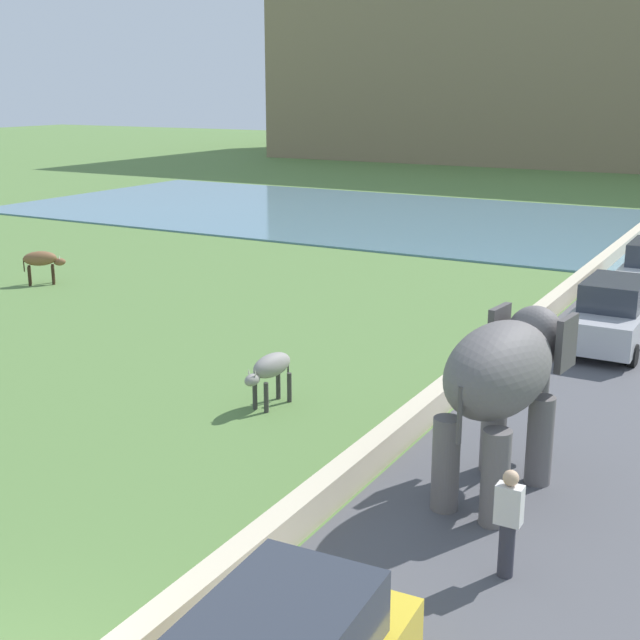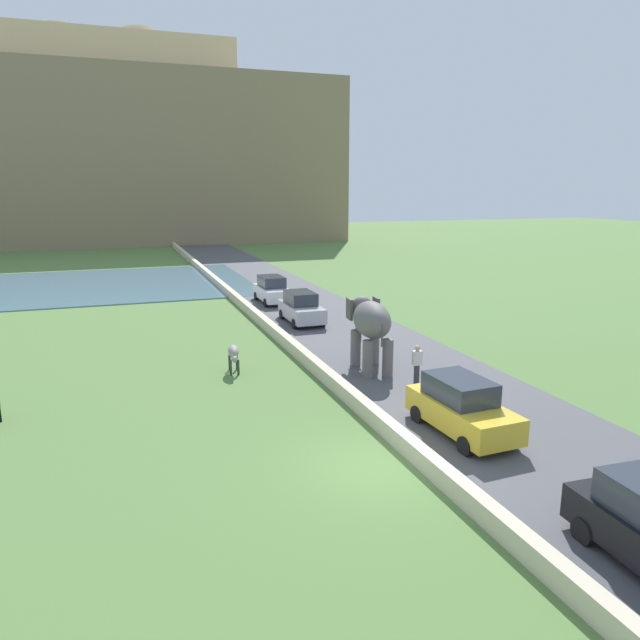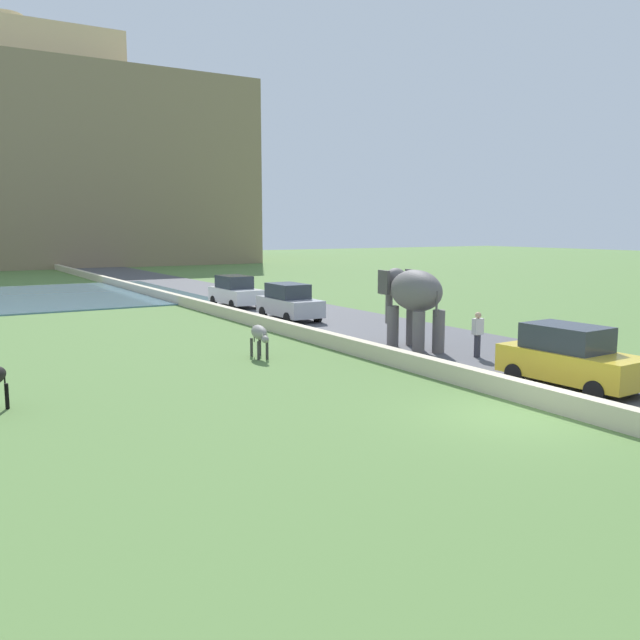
{
  "view_description": "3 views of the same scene",
  "coord_description": "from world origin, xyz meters",
  "px_view_note": "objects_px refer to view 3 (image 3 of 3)",
  "views": [
    {
      "loc": [
        7.22,
        -4.68,
        6.55
      ],
      "look_at": [
        -2.03,
        11.86,
        1.38
      ],
      "focal_mm": 48.1,
      "sensor_mm": 36.0,
      "label": 1
    },
    {
      "loc": [
        -6.45,
        -13.54,
        7.53
      ],
      "look_at": [
        1.86,
        9.89,
        1.92
      ],
      "focal_mm": 32.92,
      "sensor_mm": 36.0,
      "label": 2
    },
    {
      "loc": [
        -12.14,
        -10.96,
        4.51
      ],
      "look_at": [
        0.63,
        10.0,
        1.11
      ],
      "focal_mm": 37.65,
      "sensor_mm": 36.0,
      "label": 3
    }
  ],
  "objects_px": {
    "elephant": "(412,295)",
    "car_silver": "(289,302)",
    "car_yellow": "(570,357)",
    "person_beside_elephant": "(478,334)",
    "cow_grey": "(260,334)",
    "car_white": "(235,292)"
  },
  "relations": [
    {
      "from": "car_silver",
      "to": "cow_grey",
      "type": "height_order",
      "value": "car_silver"
    },
    {
      "from": "elephant",
      "to": "car_silver",
      "type": "relative_size",
      "value": 0.88
    },
    {
      "from": "elephant",
      "to": "car_silver",
      "type": "xyz_separation_m",
      "value": [
        -0.03,
        9.35,
        -1.14
      ]
    },
    {
      "from": "elephant",
      "to": "person_beside_elephant",
      "type": "relative_size",
      "value": 2.17
    },
    {
      "from": "car_white",
      "to": "car_yellow",
      "type": "bearing_deg",
      "value": -90.01
    },
    {
      "from": "elephant",
      "to": "person_beside_elephant",
      "type": "bearing_deg",
      "value": -69.99
    },
    {
      "from": "elephant",
      "to": "car_white",
      "type": "bearing_deg",
      "value": 90.1
    },
    {
      "from": "person_beside_elephant",
      "to": "car_yellow",
      "type": "distance_m",
      "value": 4.63
    },
    {
      "from": "car_yellow",
      "to": "elephant",
      "type": "bearing_deg",
      "value": 89.76
    },
    {
      "from": "car_silver",
      "to": "elephant",
      "type": "bearing_deg",
      "value": -89.84
    },
    {
      "from": "person_beside_elephant",
      "to": "car_yellow",
      "type": "xyz_separation_m",
      "value": [
        -0.92,
        -4.53,
        0.03
      ]
    },
    {
      "from": "person_beside_elephant",
      "to": "car_white",
      "type": "bearing_deg",
      "value": 92.91
    },
    {
      "from": "person_beside_elephant",
      "to": "car_silver",
      "type": "height_order",
      "value": "car_silver"
    },
    {
      "from": "elephant",
      "to": "car_yellow",
      "type": "xyz_separation_m",
      "value": [
        -0.03,
        -6.99,
        -1.14
      ]
    },
    {
      "from": "elephant",
      "to": "cow_grey",
      "type": "distance_m",
      "value": 5.81
    },
    {
      "from": "person_beside_elephant",
      "to": "car_white",
      "type": "distance_m",
      "value": 18.18
    },
    {
      "from": "elephant",
      "to": "car_yellow",
      "type": "height_order",
      "value": "elephant"
    },
    {
      "from": "elephant",
      "to": "car_silver",
      "type": "distance_m",
      "value": 9.42
    },
    {
      "from": "person_beside_elephant",
      "to": "cow_grey",
      "type": "distance_m",
      "value": 7.53
    },
    {
      "from": "person_beside_elephant",
      "to": "car_silver",
      "type": "relative_size",
      "value": 0.41
    },
    {
      "from": "car_yellow",
      "to": "car_silver",
      "type": "bearing_deg",
      "value": 89.99
    },
    {
      "from": "car_silver",
      "to": "car_yellow",
      "type": "bearing_deg",
      "value": -90.01
    }
  ]
}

